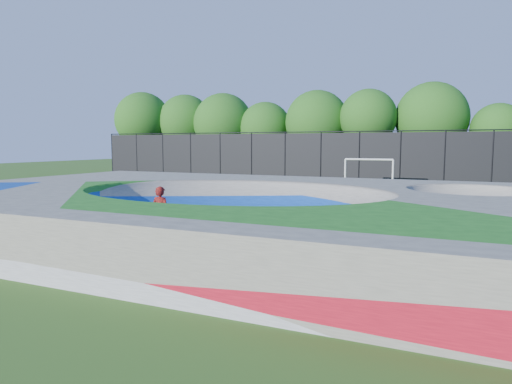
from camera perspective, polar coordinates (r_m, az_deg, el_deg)
ground at (r=15.81m, az=-2.96°, el=-5.08°), size 120.00×120.00×0.00m
skate_deck at (r=15.68m, az=-2.98°, el=-2.39°), size 22.00×14.00×1.50m
skater at (r=14.81m, az=-11.81°, el=-2.59°), size 0.64×0.43×1.71m
skateboard at (r=14.96m, az=-11.74°, el=-5.74°), size 0.80×0.28×0.05m
soccer_goal at (r=30.66m, az=13.90°, el=2.88°), size 3.19×0.12×2.11m
fence at (r=35.52m, az=12.78°, el=4.34°), size 48.09×0.09×4.04m
treeline at (r=41.17m, az=11.10°, el=8.83°), size 51.94×7.78×8.71m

